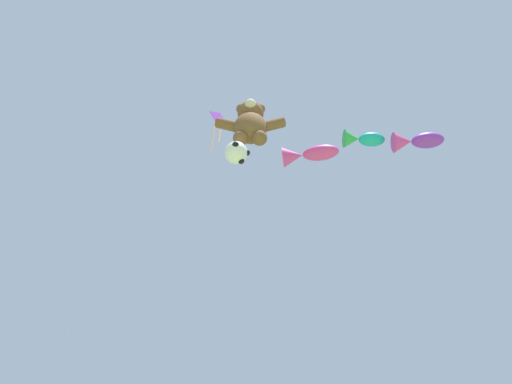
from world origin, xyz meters
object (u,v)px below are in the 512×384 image
fish_kite_violet (415,141)px  diamond_kite (218,123)px  teddy_bear_kite (250,123)px  soccer_ball_kite (236,153)px  fish_kite_teal (362,139)px  fish_kite_magenta (307,155)px

fish_kite_violet → diamond_kite: size_ratio=0.71×
teddy_bear_kite → fish_kite_violet: (6.84, 2.04, 2.02)m
teddy_bear_kite → diamond_kite: (-1.41, 1.46, 2.68)m
soccer_ball_kite → fish_kite_violet: fish_kite_violet is taller
soccer_ball_kite → diamond_kite: diamond_kite is taller
fish_kite_violet → diamond_kite: bearing=-175.9°
teddy_bear_kite → soccer_ball_kite: (-0.41, -0.01, -1.88)m
teddy_bear_kite → fish_kite_violet: 7.42m
teddy_bear_kite → soccer_ball_kite: bearing=-178.7°
fish_kite_teal → soccer_ball_kite: bearing=-157.4°
soccer_ball_kite → fish_kite_violet: (7.25, 2.05, 3.90)m
diamond_kite → fish_kite_magenta: bearing=12.7°
fish_kite_magenta → fish_kite_violet: (4.58, -0.24, 0.58)m
soccer_ball_kite → fish_kite_magenta: 4.84m
soccer_ball_kite → fish_kite_magenta: fish_kite_magenta is taller
fish_kite_teal → fish_kite_violet: 2.19m
fish_kite_magenta → fish_kite_teal: 2.58m
soccer_ball_kite → diamond_kite: size_ratio=0.27×
teddy_bear_kite → fish_kite_violet: size_ratio=1.17×
fish_kite_violet → fish_kite_teal: bearing=178.2°
fish_kite_teal → fish_kite_magenta: bearing=175.8°
fish_kite_teal → fish_kite_violet: bearing=-1.8°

